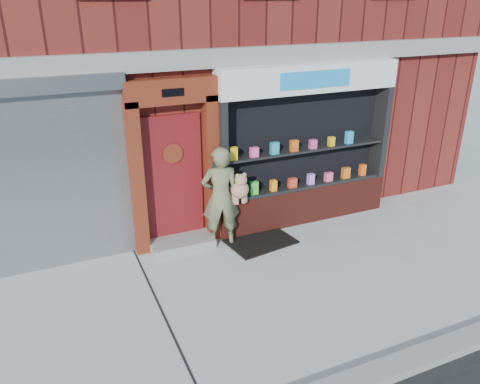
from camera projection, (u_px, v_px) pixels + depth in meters
ground at (263, 288)px, 7.05m from camera, size 80.00×80.00×0.00m
shutter_bay at (25, 168)px, 6.89m from camera, size 3.10×0.30×3.04m
red_door_bay at (175, 166)px, 7.78m from camera, size 1.52×0.58×2.90m
pharmacy_bay at (305, 153)px, 8.70m from camera, size 3.50×0.41×3.00m
woman at (222, 196)px, 7.99m from camera, size 0.86×0.56×1.79m
doormat at (260, 241)px, 8.36m from camera, size 1.25×0.96×0.03m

